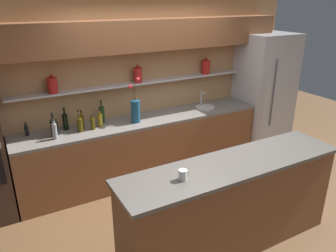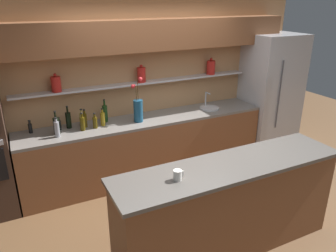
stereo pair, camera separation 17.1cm
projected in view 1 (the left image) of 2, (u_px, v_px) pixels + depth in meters
name	position (u px, v px, depth m)	size (l,w,h in m)	color
ground_plane	(197.00, 215.00, 4.15)	(12.00, 12.00, 0.00)	brown
back_wall_unit	(143.00, 72.00, 4.83)	(5.20, 0.44, 2.60)	tan
back_counter_unit	(145.00, 148.00, 4.93)	(3.66, 0.62, 0.92)	brown
island_counter	(230.00, 205.00, 3.47)	(2.48, 0.61, 1.02)	brown
refrigerator	(264.00, 93.00, 5.73)	(0.89, 0.73, 2.03)	#B7B7BC
flower_vase	(135.00, 109.00, 4.59)	(0.16, 0.13, 0.64)	navy
sink_fixture	(205.00, 106.00, 5.24)	(0.31, 0.31, 0.25)	#B7B7BC
bottle_oil_0	(100.00, 120.00, 4.45)	(0.07, 0.07, 0.25)	olive
bottle_wine_1	(54.00, 128.00, 4.14)	(0.08, 0.08, 0.31)	black
bottle_wine_2	(102.00, 114.00, 4.58)	(0.07, 0.07, 0.33)	#193814
bottle_oil_3	(80.00, 125.00, 4.28)	(0.07, 0.07, 0.24)	#47380A
bottle_oil_4	(82.00, 121.00, 4.38)	(0.06, 0.06, 0.25)	#47380A
bottle_sauce_5	(27.00, 130.00, 4.17)	(0.05, 0.05, 0.17)	black
bottle_sauce_6	(56.00, 126.00, 4.29)	(0.05, 0.05, 0.18)	black
bottle_spirit_7	(79.00, 120.00, 4.43)	(0.07, 0.07, 0.24)	tan
bottle_oil_8	(93.00, 123.00, 4.36)	(0.06, 0.06, 0.21)	#47380A
bottle_spirit_9	(55.00, 131.00, 4.06)	(0.06, 0.06, 0.26)	gray
bottle_wine_10	(65.00, 121.00, 4.34)	(0.07, 0.07, 0.31)	black
coffee_mug	(183.00, 175.00, 2.96)	(0.10, 0.08, 0.10)	silver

